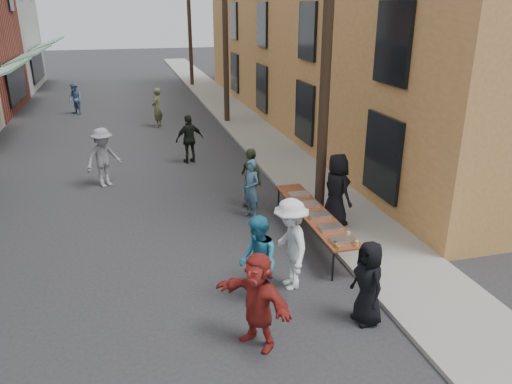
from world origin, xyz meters
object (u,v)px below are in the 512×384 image
utility_pole_far (189,18)px  catering_tray_sausage (343,240)px  guest_front_a (368,283)px  utility_pole_near (327,45)px  utility_pole_mid (225,25)px  server (337,190)px  guest_front_c (258,261)px  serving_table (314,214)px

utility_pole_far → catering_tray_sausage: size_ratio=18.00×
guest_front_a → utility_pole_near: bearing=162.9°
utility_pole_near → utility_pole_mid: size_ratio=1.00×
utility_pole_mid → server: (0.19, -12.64, -3.47)m
utility_pole_mid → catering_tray_sausage: utility_pole_mid is taller
utility_pole_near → utility_pole_far: bearing=90.0°
utility_pole_mid → guest_front_a: utility_pole_mid is taller
catering_tray_sausage → utility_pole_far: bearing=88.6°
utility_pole_near → guest_front_a: size_ratio=5.70×
utility_pole_far → guest_front_c: utility_pole_far is taller
serving_table → catering_tray_sausage: catering_tray_sausage is taller
catering_tray_sausage → guest_front_c: (-2.00, -0.59, 0.10)m
guest_front_c → server: (2.82, 2.82, 0.14)m
serving_table → catering_tray_sausage: 1.65m
utility_pole_near → guest_front_c: bearing=-127.3°
serving_table → server: (0.83, 0.58, 0.32)m
utility_pole_near → serving_table: 4.03m
guest_front_c → utility_pole_far: bearing=179.0°
utility_pole_mid → utility_pole_far: (0.00, 12.00, 0.00)m
catering_tray_sausage → server: 2.39m
utility_pole_mid → utility_pole_far: size_ratio=1.00×
catering_tray_sausage → utility_pole_near: bearing=77.5°
server → catering_tray_sausage: bearing=145.8°
server → serving_table: bearing=111.3°
serving_table → server: server is taller
utility_pole_mid → serving_table: (-0.64, -13.22, -3.79)m
utility_pole_mid → server: 13.11m
utility_pole_near → server: utility_pole_near is taller
serving_table → catering_tray_sausage: (0.00, -1.65, 0.08)m
server → utility_pole_near: bearing=2.8°
catering_tray_sausage → guest_front_c: bearing=-163.5°
utility_pole_near → guest_front_c: 5.65m
utility_pole_mid → serving_table: 13.77m
utility_pole_mid → utility_pole_near: bearing=-90.0°
serving_table → server: 1.06m
utility_pole_mid → guest_front_c: 16.09m
catering_tray_sausage → guest_front_c: size_ratio=0.28×
serving_table → guest_front_a: bearing=-94.5°
guest_front_c → utility_pole_near: bearing=147.2°
utility_pole_far → serving_table: size_ratio=2.25×
guest_front_c → catering_tray_sausage: bearing=110.9°
serving_table → guest_front_c: 3.01m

